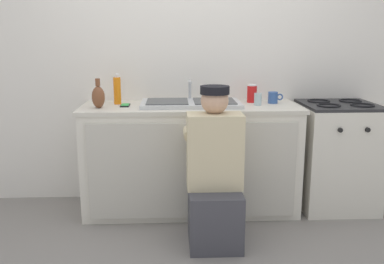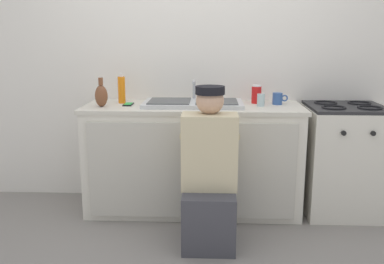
# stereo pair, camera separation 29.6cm
# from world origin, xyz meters

# --- Properties ---
(ground_plane) EXTENTS (12.00, 12.00, 0.00)m
(ground_plane) POSITION_xyz_m (0.00, 0.00, 0.00)
(ground_plane) COLOR gray
(back_wall) EXTENTS (6.00, 0.10, 2.50)m
(back_wall) POSITION_xyz_m (0.00, 0.65, 1.25)
(back_wall) COLOR silver
(back_wall) RESTS_ON ground_plane
(counter_cabinet) EXTENTS (1.72, 0.62, 0.85)m
(counter_cabinet) POSITION_xyz_m (0.00, 0.29, 0.43)
(counter_cabinet) COLOR silver
(counter_cabinet) RESTS_ON ground_plane
(countertop) EXTENTS (1.76, 0.62, 0.03)m
(countertop) POSITION_xyz_m (0.00, 0.30, 0.87)
(countertop) COLOR beige
(countertop) RESTS_ON counter_cabinet
(sink_double_basin) EXTENTS (0.80, 0.44, 0.19)m
(sink_double_basin) POSITION_xyz_m (0.00, 0.30, 0.90)
(sink_double_basin) COLOR silver
(sink_double_basin) RESTS_ON countertop
(stove_range) EXTENTS (0.61, 0.62, 0.90)m
(stove_range) POSITION_xyz_m (1.23, 0.30, 0.45)
(stove_range) COLOR silver
(stove_range) RESTS_ON ground_plane
(plumber_person) EXTENTS (0.42, 0.61, 1.10)m
(plumber_person) POSITION_xyz_m (0.14, -0.31, 0.46)
(plumber_person) COLOR #3F3F47
(plumber_person) RESTS_ON ground_plane
(coffee_mug) EXTENTS (0.13, 0.08, 0.09)m
(coffee_mug) POSITION_xyz_m (0.69, 0.38, 0.93)
(coffee_mug) COLOR #335699
(coffee_mug) RESTS_ON countertop
(vase_decorative) EXTENTS (0.10, 0.10, 0.23)m
(vase_decorative) POSITION_xyz_m (-0.72, 0.20, 0.97)
(vase_decorative) COLOR brown
(vase_decorative) RESTS_ON countertop
(water_glass) EXTENTS (0.06, 0.06, 0.10)m
(water_glass) POSITION_xyz_m (0.54, 0.28, 0.93)
(water_glass) COLOR #ADC6CC
(water_glass) RESTS_ON countertop
(cell_phone) EXTENTS (0.07, 0.14, 0.01)m
(cell_phone) POSITION_xyz_m (-0.53, 0.29, 0.89)
(cell_phone) COLOR black
(cell_phone) RESTS_ON countertop
(soap_bottle_orange) EXTENTS (0.06, 0.06, 0.25)m
(soap_bottle_orange) POSITION_xyz_m (-0.60, 0.39, 1.00)
(soap_bottle_orange) COLOR orange
(soap_bottle_orange) RESTS_ON countertop
(soda_cup_red) EXTENTS (0.08, 0.08, 0.15)m
(soda_cup_red) POSITION_xyz_m (0.52, 0.43, 0.96)
(soda_cup_red) COLOR red
(soda_cup_red) RESTS_ON countertop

